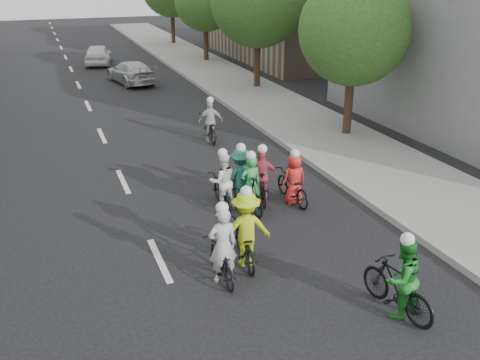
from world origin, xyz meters
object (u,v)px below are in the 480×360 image
cyclist_0 (222,255)px  follow_car_lead (131,72)px  cyclist_3 (261,181)px  cyclist_7 (240,181)px  cyclist_5 (250,190)px  cyclist_2 (245,235)px  cyclist_8 (210,126)px  follow_car_trail (98,54)px  cyclist_6 (222,187)px  cyclist_4 (293,184)px  cyclist_1 (400,283)px

cyclist_0 → follow_car_lead: size_ratio=0.43×
cyclist_3 → cyclist_7: size_ratio=0.94×
cyclist_7 → cyclist_5: bearing=107.7°
cyclist_0 → cyclist_2: cyclist_2 is taller
cyclist_8 → follow_car_trail: cyclist_8 is taller
cyclist_8 → follow_car_trail: bearing=-77.6°
cyclist_0 → follow_car_trail: cyclist_0 is taller
cyclist_6 → cyclist_7: size_ratio=0.94×
cyclist_5 → cyclist_7: 0.43m
cyclist_7 → cyclist_8: size_ratio=0.96×
cyclist_4 → follow_car_lead: size_ratio=0.42×
cyclist_8 → follow_car_lead: size_ratio=0.45×
cyclist_8 → cyclist_2: bearing=83.7°
cyclist_5 → cyclist_6: size_ratio=1.02×
cyclist_6 → follow_car_trail: size_ratio=0.44×
cyclist_6 → follow_car_lead: 17.26m
follow_car_lead → follow_car_trail: 6.78m
cyclist_6 → follow_car_lead: size_ratio=0.41×
cyclist_6 → cyclist_8: 5.93m
cyclist_3 → cyclist_5: cyclist_5 is taller
cyclist_1 → cyclist_0: bearing=-50.2°
cyclist_5 → follow_car_trail: (-0.99, 24.43, 0.05)m
cyclist_7 → cyclist_3: bearing=-177.2°
cyclist_3 → follow_car_lead: size_ratio=0.41×
cyclist_7 → follow_car_lead: 17.33m
follow_car_trail → cyclist_2: bearing=101.6°
cyclist_1 → cyclist_8: bearing=-99.6°
cyclist_1 → cyclist_4: 5.33m
cyclist_0 → cyclist_6: cyclist_0 is taller
cyclist_7 → cyclist_8: 5.90m
follow_car_lead → follow_car_trail: (-0.95, 6.71, 0.05)m
cyclist_3 → cyclist_1: bearing=106.2°
cyclist_4 → cyclist_7: (-1.43, 0.31, 0.16)m
cyclist_5 → cyclist_2: bearing=64.3°
cyclist_0 → cyclist_2: (0.69, 0.44, 0.11)m
cyclist_7 → cyclist_4: bearing=169.8°
cyclist_5 → cyclist_8: 6.28m
cyclist_4 → cyclist_8: cyclist_8 is taller
cyclist_4 → cyclist_8: size_ratio=0.94×
cyclist_7 → cyclist_8: (1.00, 5.82, -0.13)m
cyclist_5 → follow_car_lead: size_ratio=0.42×
cyclist_4 → cyclist_5: size_ratio=1.01×
cyclist_4 → follow_car_trail: bearing=-86.8°
cyclist_6 → cyclist_8: size_ratio=0.91×
cyclist_1 → follow_car_trail: bearing=-96.1°
cyclist_1 → cyclist_3: (-0.42, 5.63, -0.03)m
cyclist_2 → cyclist_7: cyclist_2 is taller
cyclist_6 → cyclist_4: bearing=172.3°
cyclist_6 → cyclist_8: bearing=-100.9°
cyclist_2 → follow_car_trail: size_ratio=0.49×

